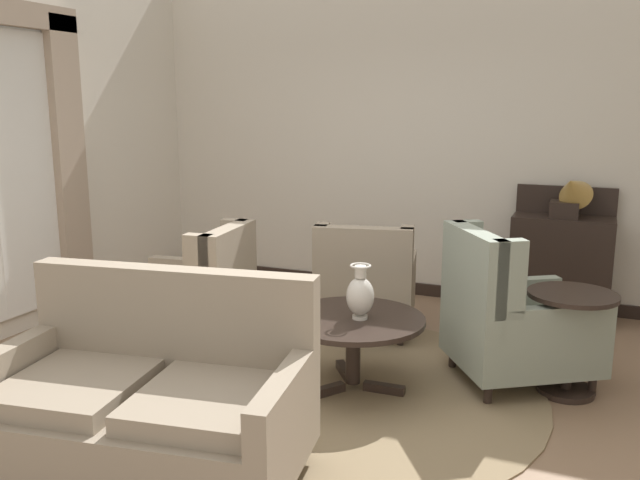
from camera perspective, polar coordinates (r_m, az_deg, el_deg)
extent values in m
plane|color=#896B51|center=(4.41, -1.04, -14.08)|extent=(7.99, 7.99, 0.00)
cube|color=silver|center=(6.63, 8.85, 9.52)|extent=(5.87, 0.08, 3.35)
cube|color=silver|center=(6.32, -22.46, 8.66)|extent=(0.08, 3.93, 3.35)
cube|color=black|center=(6.83, 8.31, -4.14)|extent=(5.71, 0.03, 0.12)
cylinder|color=#847051|center=(4.65, 0.48, -12.53)|extent=(2.94, 2.94, 0.01)
cube|color=tan|center=(6.35, -20.60, 6.09)|extent=(0.10, 0.32, 2.53)
cylinder|color=black|center=(4.48, 2.87, -6.79)|extent=(0.96, 0.96, 0.04)
cylinder|color=black|center=(4.56, 2.84, -9.56)|extent=(0.10, 0.10, 0.43)
cube|color=black|center=(4.59, 5.48, -12.55)|extent=(0.28, 0.07, 0.07)
cube|color=black|center=(4.84, 2.10, -11.16)|extent=(0.21, 0.26, 0.07)
cube|color=black|center=(4.53, 0.50, -12.82)|extent=(0.21, 0.27, 0.07)
cylinder|color=beige|center=(4.44, 3.43, -6.57)|extent=(0.10, 0.10, 0.02)
ellipsoid|color=beige|center=(4.40, 3.45, -4.83)|extent=(0.18, 0.18, 0.26)
cylinder|color=beige|center=(4.35, 3.48, -2.71)|extent=(0.08, 0.08, 0.08)
torus|color=beige|center=(4.34, 3.48, -2.21)|extent=(0.14, 0.14, 0.02)
cube|color=gray|center=(3.62, -14.75, -15.35)|extent=(1.72, 1.11, 0.31)
cube|color=gray|center=(3.75, -12.36, -6.76)|extent=(1.61, 0.37, 0.59)
cube|color=gray|center=(3.68, -20.17, -11.71)|extent=(0.74, 0.77, 0.10)
cube|color=gray|center=(3.35, -9.81, -13.51)|extent=(0.74, 0.77, 0.10)
cube|color=gray|center=(3.88, -25.24, -9.89)|extent=(0.22, 0.79, 0.23)
cube|color=gray|center=(3.18, -3.21, -13.47)|extent=(0.22, 0.79, 0.23)
cylinder|color=black|center=(4.34, -20.64, -14.29)|extent=(0.06, 0.06, 0.14)
cylinder|color=black|center=(3.77, -1.83, -17.62)|extent=(0.06, 0.06, 0.14)
cube|color=gray|center=(4.88, 16.77, -8.35)|extent=(1.17, 1.14, 0.29)
cube|color=gray|center=(4.58, 12.88, -3.23)|extent=(0.54, 0.72, 0.66)
cube|color=gray|center=(4.30, 15.79, -3.26)|extent=(0.22, 0.19, 0.50)
cube|color=gray|center=(4.89, 12.35, -1.28)|extent=(0.22, 0.19, 0.50)
cube|color=gray|center=(4.54, 19.45, -6.66)|extent=(0.72, 0.52, 0.22)
cube|color=gray|center=(5.11, 15.73, -4.40)|extent=(0.72, 0.52, 0.22)
cylinder|color=black|center=(4.89, 22.21, -11.41)|extent=(0.06, 0.06, 0.14)
cylinder|color=black|center=(5.37, 18.69, -9.04)|extent=(0.06, 0.06, 0.14)
cylinder|color=black|center=(4.55, 14.14, -12.63)|extent=(0.06, 0.06, 0.14)
cylinder|color=black|center=(5.06, 11.25, -9.91)|extent=(0.06, 0.06, 0.14)
cube|color=gray|center=(5.70, 4.02, -5.03)|extent=(0.94, 0.98, 0.27)
cube|color=gray|center=(5.26, 3.65, -1.85)|extent=(0.79, 0.30, 0.55)
cube|color=gray|center=(5.31, 7.43, -1.08)|extent=(0.14, 0.22, 0.42)
cube|color=gray|center=(5.38, 0.17, -0.79)|extent=(0.14, 0.22, 0.42)
cube|color=gray|center=(5.66, 7.54, -2.67)|extent=(0.25, 0.74, 0.22)
cube|color=gray|center=(5.73, 0.72, -2.38)|extent=(0.25, 0.74, 0.22)
cylinder|color=black|center=(6.06, 7.29, -6.11)|extent=(0.06, 0.06, 0.14)
cylinder|color=black|center=(6.12, 1.45, -5.82)|extent=(0.06, 0.06, 0.14)
cylinder|color=black|center=(5.42, 6.87, -8.27)|extent=(0.06, 0.06, 0.14)
cylinder|color=black|center=(5.49, 0.32, -7.92)|extent=(0.06, 0.06, 0.14)
cube|color=gray|center=(5.28, -11.44, -6.40)|extent=(0.98, 0.81, 0.31)
cube|color=gray|center=(4.99, -7.73, -2.10)|extent=(0.21, 0.73, 0.56)
cube|color=gray|center=(5.29, -7.26, -0.54)|extent=(0.21, 0.12, 0.43)
cube|color=gray|center=(4.74, -10.29, -2.08)|extent=(0.21, 0.12, 0.43)
cube|color=gray|center=(5.49, -10.50, -2.76)|extent=(0.82, 0.18, 0.22)
cube|color=gray|center=(4.97, -13.76, -4.46)|extent=(0.82, 0.18, 0.22)
cylinder|color=black|center=(5.76, -13.37, -7.31)|extent=(0.06, 0.06, 0.14)
cylinder|color=black|center=(5.31, -16.40, -9.12)|extent=(0.06, 0.06, 0.14)
cylinder|color=black|center=(5.43, -6.41, -8.21)|extent=(0.06, 0.06, 0.14)
cylinder|color=black|center=(4.96, -8.98, -10.30)|extent=(0.06, 0.06, 0.14)
cylinder|color=black|center=(4.66, 20.78, -4.41)|extent=(0.58, 0.58, 0.03)
cylinder|color=black|center=(4.76, 20.47, -8.46)|extent=(0.07, 0.07, 0.67)
cylinder|color=black|center=(4.88, 20.19, -11.94)|extent=(0.37, 0.37, 0.04)
cube|color=black|center=(6.30, 19.83, -1.84)|extent=(0.85, 0.40, 0.83)
cube|color=black|center=(6.38, 20.26, 3.22)|extent=(0.85, 0.04, 0.25)
cube|color=black|center=(6.30, 16.03, -5.97)|extent=(0.06, 0.06, 0.10)
cube|color=black|center=(6.27, 22.91, -6.54)|extent=(0.06, 0.06, 0.10)
cube|color=black|center=(6.59, 16.35, -5.21)|extent=(0.06, 0.06, 0.10)
cube|color=black|center=(6.56, 22.92, -5.76)|extent=(0.06, 0.06, 0.10)
cube|color=black|center=(6.19, 20.14, 2.48)|extent=(0.24, 0.24, 0.14)
cone|color=#B28942|center=(6.08, 20.79, 4.16)|extent=(0.36, 0.43, 0.38)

